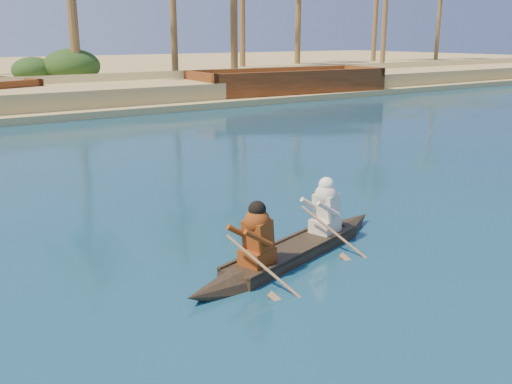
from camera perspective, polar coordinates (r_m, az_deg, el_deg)
canoe at (r=10.58m, az=3.78°, el=-4.98°), size 5.46×2.20×1.51m
barge_right at (r=38.16m, az=3.22°, el=10.56°), size 13.20×5.25×2.15m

